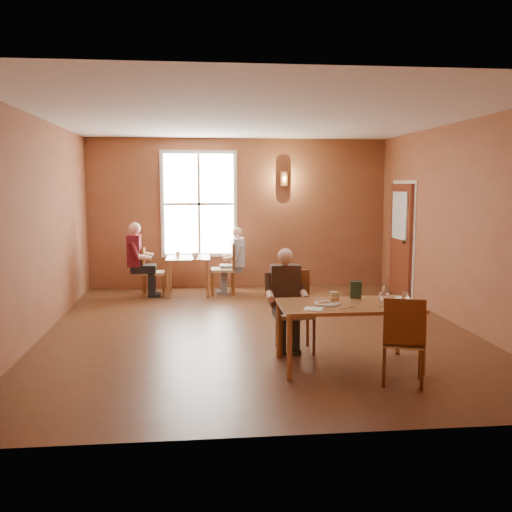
{
  "coord_description": "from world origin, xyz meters",
  "views": [
    {
      "loc": [
        -0.86,
        -7.98,
        2.08
      ],
      "look_at": [
        0.0,
        0.2,
        1.05
      ],
      "focal_mm": 40.0,
      "sensor_mm": 36.0,
      "label": 1
    }
  ],
  "objects": [
    {
      "name": "wall_left",
      "position": [
        -3.0,
        0.0,
        1.5
      ],
      "size": [
        0.04,
        7.0,
        3.0
      ],
      "primitive_type": "cube",
      "color": "brown",
      "rests_on": "ground"
    },
    {
      "name": "chair_diner_maroon",
      "position": [
        -1.67,
        2.79,
        0.45
      ],
      "size": [
        0.4,
        0.4,
        0.91
      ],
      "primitive_type": null,
      "rotation": [
        0.0,
        0.0,
        -1.57
      ],
      "color": "#5E3016",
      "rests_on": "ground"
    },
    {
      "name": "wall_right",
      "position": [
        3.0,
        0.0,
        1.5
      ],
      "size": [
        0.04,
        7.0,
        3.0
      ],
      "primitive_type": "cube",
      "color": "brown",
      "rests_on": "ground"
    },
    {
      "name": "chair_diner_main",
      "position": [
        0.35,
        -1.1,
        0.5
      ],
      "size": [
        0.44,
        0.44,
        1.0
      ],
      "primitive_type": null,
      "rotation": [
        0.0,
        0.0,
        3.14
      ],
      "color": "#472416",
      "rests_on": "ground"
    },
    {
      "name": "chair_empty",
      "position": [
        1.28,
        -2.36,
        0.47
      ],
      "size": [
        0.53,
        0.53,
        0.94
      ],
      "primitive_type": null,
      "rotation": [
        0.0,
        0.0,
        -0.33
      ],
      "color": "#472C17",
      "rests_on": "ground"
    },
    {
      "name": "second_table",
      "position": [
        -1.02,
        2.79,
        0.36
      ],
      "size": [
        0.81,
        0.81,
        0.72
      ],
      "primitive_type": null,
      "color": "brown",
      "rests_on": "ground"
    },
    {
      "name": "diner_main",
      "position": [
        0.35,
        -1.13,
        0.62
      ],
      "size": [
        0.49,
        0.49,
        1.23
      ],
      "primitive_type": null,
      "rotation": [
        0.0,
        0.0,
        3.14
      ],
      "color": "#3A2319",
      "rests_on": "ground"
    },
    {
      "name": "wall_back",
      "position": [
        0.0,
        3.5,
        1.5
      ],
      "size": [
        6.0,
        0.04,
        3.0
      ],
      "primitive_type": "cube",
      "color": "brown",
      "rests_on": "ground"
    },
    {
      "name": "ceiling",
      "position": [
        0.0,
        0.0,
        3.0
      ],
      "size": [
        6.0,
        7.0,
        0.04
      ],
      "primitive_type": "cube",
      "color": "white",
      "rests_on": "wall_back"
    },
    {
      "name": "diner_white",
      "position": [
        -0.34,
        2.79,
        0.62
      ],
      "size": [
        0.49,
        0.49,
        1.23
      ],
      "primitive_type": null,
      "rotation": [
        0.0,
        0.0,
        1.57
      ],
      "color": "white",
      "rests_on": "ground"
    },
    {
      "name": "plate_food",
      "position": [
        0.61,
        -1.76,
        0.75
      ],
      "size": [
        0.37,
        0.37,
        0.04
      ],
      "primitive_type": "cylinder",
      "rotation": [
        0.0,
        0.0,
        0.3
      ],
      "color": "white",
      "rests_on": "main_table"
    },
    {
      "name": "goblet_c",
      "position": [
        1.17,
        -1.97,
        0.82
      ],
      "size": [
        0.09,
        0.09,
        0.18
      ],
      "primitive_type": null,
      "rotation": [
        0.0,
        0.0,
        0.28
      ],
      "color": "white",
      "rests_on": "main_table"
    },
    {
      "name": "napkin",
      "position": [
        0.4,
        -1.99,
        0.73
      ],
      "size": [
        0.25,
        0.25,
        0.01
      ],
      "primitive_type": "cube",
      "rotation": [
        0.0,
        0.0,
        -0.36
      ],
      "color": "white",
      "rests_on": "main_table"
    },
    {
      "name": "cup_b",
      "position": [
        -1.22,
        2.94,
        0.76
      ],
      "size": [
        0.12,
        0.12,
        0.09
      ],
      "primitive_type": "imported",
      "rotation": [
        0.0,
        0.0,
        -0.25
      ],
      "color": "silver",
      "rests_on": "second_table"
    },
    {
      "name": "side_plate",
      "position": [
        1.57,
        -1.55,
        0.74
      ],
      "size": [
        0.22,
        0.22,
        0.01
      ],
      "primitive_type": "cylinder",
      "rotation": [
        0.0,
        0.0,
        0.18
      ],
      "color": "white",
      "rests_on": "main_table"
    },
    {
      "name": "door",
      "position": [
        2.94,
        2.3,
        1.05
      ],
      "size": [
        0.12,
        1.04,
        2.1
      ],
      "primitive_type": "cube",
      "color": "maroon",
      "rests_on": "ground"
    },
    {
      "name": "knife",
      "position": [
        0.77,
        -1.99,
        0.73
      ],
      "size": [
        0.19,
        0.12,
        0.0
      ],
      "primitive_type": "cube",
      "rotation": [
        0.0,
        0.0,
        0.54
      ],
      "color": "white",
      "rests_on": "main_table"
    },
    {
      "name": "diner_maroon",
      "position": [
        -1.7,
        2.79,
        0.67
      ],
      "size": [
        0.54,
        0.54,
        1.35
      ],
      "primitive_type": null,
      "rotation": [
        0.0,
        0.0,
        -1.57
      ],
      "color": "#4E120F",
      "rests_on": "ground"
    },
    {
      "name": "cup_a",
      "position": [
        -0.89,
        2.66,
        0.77
      ],
      "size": [
        0.15,
        0.15,
        0.1
      ],
      "primitive_type": "imported",
      "rotation": [
        0.0,
        0.0,
        -0.22
      ],
      "color": "silver",
      "rests_on": "second_table"
    },
    {
      "name": "goblet_a",
      "position": [
        1.31,
        -1.67,
        0.83
      ],
      "size": [
        0.1,
        0.1,
        0.2
      ],
      "primitive_type": null,
      "rotation": [
        0.0,
        0.0,
        0.27
      ],
      "color": "white",
      "rests_on": "main_table"
    },
    {
      "name": "wall_front",
      "position": [
        0.0,
        -3.5,
        1.5
      ],
      "size": [
        6.0,
        0.04,
        3.0
      ],
      "primitive_type": "cube",
      "color": "brown",
      "rests_on": "ground"
    },
    {
      "name": "main_table",
      "position": [
        0.85,
        -1.75,
        0.37
      ],
      "size": [
        1.56,
        0.88,
        0.73
      ],
      "primitive_type": null,
      "color": "brown",
      "rests_on": "ground"
    },
    {
      "name": "window",
      "position": [
        -0.8,
        3.45,
        1.7
      ],
      "size": [
        1.36,
        0.1,
        1.96
      ],
      "primitive_type": "cube",
      "color": "white",
      "rests_on": "wall_back"
    },
    {
      "name": "wall_sconce",
      "position": [
        0.9,
        3.4,
        2.2
      ],
      "size": [
        0.16,
        0.16,
        0.28
      ],
      "primitive_type": "cylinder",
      "color": "brown",
      "rests_on": "wall_back"
    },
    {
      "name": "sandwich",
      "position": [
        0.71,
        -1.67,
        0.79
      ],
      "size": [
        0.09,
        0.09,
        0.11
      ],
      "primitive_type": "cube",
      "rotation": [
        0.0,
        0.0,
        0.02
      ],
      "color": "tan",
      "rests_on": "main_table"
    },
    {
      "name": "ground",
      "position": [
        0.0,
        0.0,
        0.0
      ],
      "size": [
        6.0,
        7.0,
        0.01
      ],
      "primitive_type": "cube",
      "color": "brown",
      "rests_on": "ground"
    },
    {
      "name": "chair_diner_white",
      "position": [
        -0.37,
        2.79,
        0.49
      ],
      "size": [
        0.44,
        0.44,
        0.99
      ],
      "primitive_type": null,
      "rotation": [
        0.0,
        0.0,
        1.57
      ],
      "color": "brown",
      "rests_on": "ground"
    },
    {
      "name": "menu_stand",
      "position": [
        1.02,
        -1.46,
        0.84
      ],
      "size": [
        0.14,
        0.09,
        0.21
      ],
      "primitive_type": "cube",
      "rotation": [
        0.0,
        0.0,
        -0.2
      ],
      "color": "#26402B",
      "rests_on": "main_table"
    },
    {
      "name": "goblet_b",
      "position": [
        1.47,
        -1.89,
        0.82
      ],
      "size": [
        0.07,
        0.07,
        0.18
      ],
      "primitive_type": null,
      "rotation": [
        0.0,
        0.0,
        0.02
      ],
      "color": "white",
      "rests_on": "main_table"
    }
  ]
}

